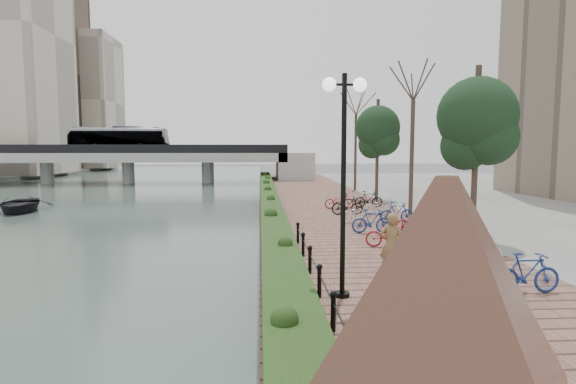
{
  "coord_description": "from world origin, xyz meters",
  "views": [
    {
      "loc": [
        0.02,
        -7.21,
        3.98
      ],
      "look_at": [
        1.29,
        13.15,
        2.0
      ],
      "focal_mm": 28.0,
      "sensor_mm": 36.0,
      "label": 1
    }
  ],
  "objects": [
    {
      "name": "river_water",
      "position": [
        -15.0,
        25.0,
        0.01
      ],
      "size": [
        30.0,
        130.0,
        0.02
      ],
      "primitive_type": "cube",
      "color": "#41514B",
      "rests_on": "ground"
    },
    {
      "name": "promenade",
      "position": [
        4.0,
        17.5,
        0.25
      ],
      "size": [
        8.0,
        75.0,
        0.5
      ],
      "primitive_type": "cube",
      "color": "brown",
      "rests_on": "ground"
    },
    {
      "name": "hedge",
      "position": [
        0.6,
        20.0,
        0.8
      ],
      "size": [
        1.1,
        56.0,
        0.6
      ],
      "primitive_type": "cube",
      "color": "#173412",
      "rests_on": "promenade"
    },
    {
      "name": "chain_fence",
      "position": [
        1.4,
        2.0,
        0.85
      ],
      "size": [
        0.1,
        14.1,
        0.7
      ],
      "color": "black",
      "rests_on": "promenade"
    },
    {
      "name": "granite_monument",
      "position": [
        2.33,
        -1.8,
        2.09
      ],
      "size": [
        5.12,
        5.12,
        3.14
      ],
      "color": "#48271F",
      "rests_on": "promenade"
    },
    {
      "name": "lamppost",
      "position": [
        1.94,
        3.0,
        4.2
      ],
      "size": [
        1.02,
        0.32,
        5.17
      ],
      "color": "black",
      "rests_on": "promenade"
    },
    {
      "name": "motorcycle",
      "position": [
        3.09,
        -1.34,
        0.99
      ],
      "size": [
        0.86,
        1.65,
        0.98
      ],
      "primitive_type": null,
      "rotation": [
        0.0,
        0.0,
        0.24
      ],
      "color": "black",
      "rests_on": "promenade"
    },
    {
      "name": "pedestrian",
      "position": [
        3.54,
        4.46,
        1.39
      ],
      "size": [
        0.74,
        0.6,
        1.77
      ],
      "primitive_type": "imported",
      "rotation": [
        0.0,
        0.0,
        2.83
      ],
      "color": "brown",
      "rests_on": "promenade"
    },
    {
      "name": "bicycle_parking",
      "position": [
        5.49,
        10.74,
        0.97
      ],
      "size": [
        2.4,
        17.32,
        1.0
      ],
      "color": "silver",
      "rests_on": "promenade"
    },
    {
      "name": "street_trees",
      "position": [
        8.0,
        12.68,
        3.69
      ],
      "size": [
        3.2,
        37.12,
        6.8
      ],
      "color": "#33251E",
      "rests_on": "promenade"
    },
    {
      "name": "bridge",
      "position": [
        -15.17,
        45.0,
        3.37
      ],
      "size": [
        36.0,
        10.77,
        6.5
      ],
      "color": "#A8A7A2",
      "rests_on": "ground"
    },
    {
      "name": "boat",
      "position": [
        -15.08,
        21.73,
        0.5
      ],
      "size": [
        4.45,
        5.38,
        0.97
      ],
      "primitive_type": "imported",
      "rotation": [
        0.0,
        0.0,
        0.27
      ],
      "color": "black",
      "rests_on": "river_water"
    }
  ]
}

